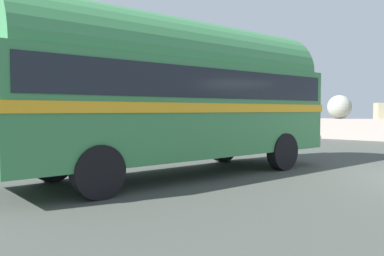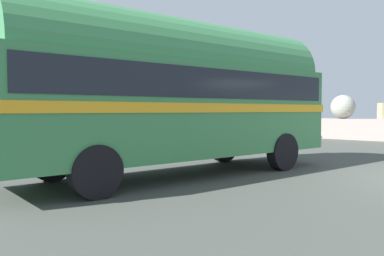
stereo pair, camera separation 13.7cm
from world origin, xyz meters
The scene contains 1 object.
vintage_coach centered at (-5.31, -3.16, 2.05)m, with size 3.88×8.87×3.70m.
Camera 1 is at (0.93, -10.03, 1.57)m, focal length 36.55 mm.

